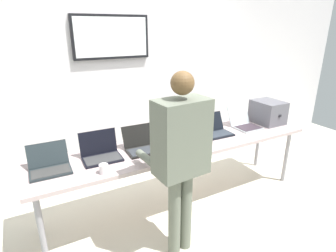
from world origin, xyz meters
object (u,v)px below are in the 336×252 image
object	(u,v)px
coffee_mug	(104,169)
laptop_station_5	(244,123)
laptop_station_1	(101,152)
laptop_station_0	(50,165)
equipment_box	(268,112)
laptop_station_3	(184,137)
laptop_station_2	(143,145)
workbench	(180,147)
laptop_station_4	(215,129)
person	(181,151)

from	to	relation	value
coffee_mug	laptop_station_5	bearing A→B (deg)	9.22
laptop_station_1	laptop_station_0	bearing A→B (deg)	-177.43
equipment_box	laptop_station_5	bearing A→B (deg)	177.87
laptop_station_5	laptop_station_0	bearing A→B (deg)	-179.28
laptop_station_3	laptop_station_2	bearing A→B (deg)	177.46
equipment_box	laptop_station_1	size ratio (longest dim) A/B	1.08
workbench	laptop_station_3	size ratio (longest dim) A/B	9.41
laptop_station_2	coffee_mug	world-z (taller)	laptop_station_2
laptop_station_1	coffee_mug	xyz separation A→B (m)	(-0.06, -0.30, -0.02)
laptop_station_5	laptop_station_4	bearing A→B (deg)	-178.66
coffee_mug	equipment_box	bearing A→B (deg)	7.32
laptop_station_3	laptop_station_0	bearing A→B (deg)	179.43
laptop_station_1	laptop_station_3	distance (m)	0.92
laptop_station_0	coffee_mug	size ratio (longest dim) A/B	4.30
equipment_box	laptop_station_1	distance (m)	2.24
laptop_station_0	coffee_mug	xyz separation A→B (m)	(0.41, -0.28, -0.01)
laptop_station_1	laptop_station_2	xyz separation A→B (m)	(0.44, -0.01, -0.00)
laptop_station_0	laptop_station_4	size ratio (longest dim) A/B	1.04
workbench	laptop_station_5	distance (m)	0.99
laptop_station_0	laptop_station_5	xyz separation A→B (m)	(2.31, 0.03, 0.01)
workbench	laptop_station_2	size ratio (longest dim) A/B	8.43
laptop_station_3	laptop_station_4	size ratio (longest dim) A/B	0.99
laptop_station_0	person	bearing A→B (deg)	-34.10
laptop_station_1	person	xyz separation A→B (m)	(0.49, -0.67, 0.18)
person	laptop_station_5	bearing A→B (deg)	26.73
laptop_station_4	laptop_station_5	xyz separation A→B (m)	(0.47, 0.01, 0.01)
laptop_station_1	workbench	bearing A→B (deg)	-3.41
laptop_station_0	laptop_station_4	world-z (taller)	laptop_station_4
equipment_box	laptop_station_3	xyz separation A→B (m)	(-1.32, -0.03, -0.09)
laptop_station_0	laptop_station_3	bearing A→B (deg)	-0.57
equipment_box	coffee_mug	size ratio (longest dim) A/B	4.89
laptop_station_3	coffee_mug	distance (m)	1.01
laptop_station_1	laptop_station_3	world-z (taller)	laptop_station_1
workbench	laptop_station_0	world-z (taller)	laptop_station_0
laptop_station_0	laptop_station_4	xyz separation A→B (m)	(1.85, 0.02, 0.00)
workbench	equipment_box	bearing A→B (deg)	1.87
laptop_station_1	laptop_station_3	bearing A→B (deg)	-2.17
laptop_station_3	laptop_station_5	xyz separation A→B (m)	(0.93, 0.04, 0.00)
equipment_box	person	world-z (taller)	person
workbench	laptop_station_3	distance (m)	0.12
workbench	laptop_station_1	xyz separation A→B (m)	(-0.86, 0.05, 0.11)
laptop_station_0	laptop_station_2	world-z (taller)	laptop_station_2
laptop_station_3	person	xyz separation A→B (m)	(-0.42, -0.64, 0.19)
person	laptop_station_1	bearing A→B (deg)	126.32
laptop_station_5	person	bearing A→B (deg)	-153.27
laptop_station_5	person	distance (m)	1.52
person	laptop_station_2	bearing A→B (deg)	94.89
laptop_station_5	coffee_mug	size ratio (longest dim) A/B	4.62
workbench	laptop_station_2	xyz separation A→B (m)	(-0.43, 0.04, 0.10)
laptop_station_5	laptop_station_2	bearing A→B (deg)	-179.13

